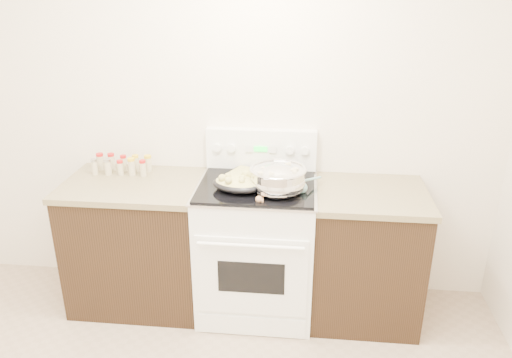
# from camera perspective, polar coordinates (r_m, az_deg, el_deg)

# --- Properties ---
(room_shell) EXTENTS (4.10, 3.60, 2.75)m
(room_shell) POSITION_cam_1_polar(r_m,az_deg,el_deg) (1.74, -16.44, 4.92)
(room_shell) COLOR silver
(room_shell) RESTS_ON ground
(counter_left) EXTENTS (0.93, 0.67, 0.92)m
(counter_left) POSITION_cam_1_polar(r_m,az_deg,el_deg) (3.62, -13.18, -7.03)
(counter_left) COLOR black
(counter_left) RESTS_ON ground
(counter_right) EXTENTS (0.73, 0.67, 0.92)m
(counter_right) POSITION_cam_1_polar(r_m,az_deg,el_deg) (3.46, 12.34, -8.38)
(counter_right) COLOR black
(counter_right) RESTS_ON ground
(kitchen_range) EXTENTS (0.78, 0.73, 1.22)m
(kitchen_range) POSITION_cam_1_polar(r_m,az_deg,el_deg) (3.43, 0.10, -7.56)
(kitchen_range) COLOR white
(kitchen_range) RESTS_ON ground
(mixing_bowl) EXTENTS (0.39, 0.39, 0.21)m
(mixing_bowl) POSITION_cam_1_polar(r_m,az_deg,el_deg) (3.08, 2.52, -0.10)
(mixing_bowl) COLOR silver
(mixing_bowl) RESTS_ON kitchen_range
(roasting_pan) EXTENTS (0.37, 0.29, 0.12)m
(roasting_pan) POSITION_cam_1_polar(r_m,az_deg,el_deg) (3.12, -2.02, -0.45)
(roasting_pan) COLOR black
(roasting_pan) RESTS_ON kitchen_range
(baking_sheet) EXTENTS (0.50, 0.44, 0.06)m
(baking_sheet) POSITION_cam_1_polar(r_m,az_deg,el_deg) (3.28, -0.02, 0.13)
(baking_sheet) COLOR black
(baking_sheet) RESTS_ON kitchen_range
(wooden_spoon) EXTENTS (0.05, 0.27, 0.04)m
(wooden_spoon) POSITION_cam_1_polar(r_m,az_deg,el_deg) (3.02, 0.50, -2.04)
(wooden_spoon) COLOR #A3714A
(wooden_spoon) RESTS_ON kitchen_range
(blue_ladle) EXTENTS (0.16, 0.23, 0.09)m
(blue_ladle) POSITION_cam_1_polar(r_m,az_deg,el_deg) (3.13, 5.40, -0.87)
(blue_ladle) COLOR #77ABB2
(blue_ladle) RESTS_ON kitchen_range
(spice_jars) EXTENTS (0.40, 0.14, 0.13)m
(spice_jars) POSITION_cam_1_polar(r_m,az_deg,el_deg) (3.58, -15.10, 1.60)
(spice_jars) COLOR #BFB28C
(spice_jars) RESTS_ON counter_left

